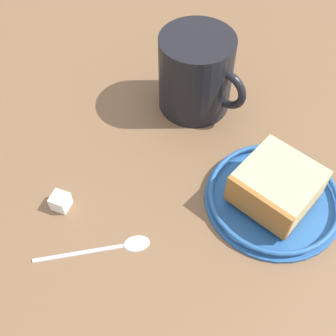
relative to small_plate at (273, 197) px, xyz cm
name	(u,v)px	position (x,y,z in cm)	size (l,w,h in cm)	color
ground_plane	(221,199)	(5.58, -2.16, -2.56)	(121.20, 121.20, 3.71)	brown
small_plate	(273,197)	(0.00, 0.00, 0.00)	(16.02, 16.02, 1.44)	#26599E
cake_slice	(276,187)	(0.20, 0.18, 2.50)	(11.57, 11.56, 4.70)	#9E662D
tea_mug	(196,73)	(6.64, -17.15, 4.76)	(10.68, 10.78, 10.75)	black
teaspoon	(117,245)	(18.51, 3.88, -0.35)	(12.80, 2.20, 0.80)	silver
sugar_cube	(61,199)	(24.66, -2.47, 0.27)	(1.94, 1.94, 1.94)	white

